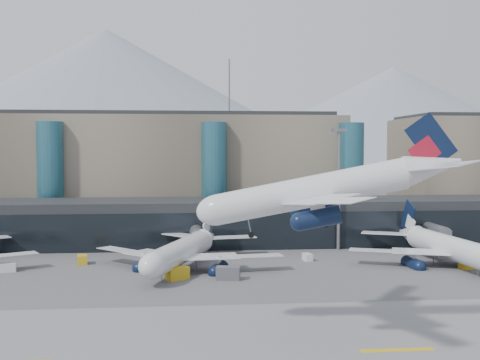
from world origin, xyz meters
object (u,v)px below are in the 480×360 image
at_px(veh_a, 8,267).
at_px(veh_g, 307,257).
at_px(lightmast_mid, 339,182).
at_px(veh_e, 469,263).
at_px(veh_d, 444,254).
at_px(jet_parked_mid, 187,242).
at_px(veh_h, 177,274).
at_px(veh_b, 82,260).
at_px(veh_c, 228,273).
at_px(jet_parked_right, 439,238).
at_px(hero_jet, 337,180).

relative_size(veh_a, veh_g, 1.19).
relative_size(lightmast_mid, veh_e, 7.81).
relative_size(lightmast_mid, veh_d, 8.76).
height_order(jet_parked_mid, veh_h, jet_parked_mid).
xyz_separation_m(lightmast_mid, veh_d, (18.29, -11.33, -13.58)).
distance_m(veh_g, veh_h, 28.57).
bearing_deg(veh_h, veh_b, 107.16).
height_order(veh_c, veh_e, veh_c).
distance_m(lightmast_mid, jet_parked_mid, 36.94).
bearing_deg(veh_a, veh_h, -28.94).
bearing_deg(veh_a, jet_parked_right, -10.84).
bearing_deg(veh_e, veh_a, 162.47).
height_order(hero_jet, veh_e, hero_jet).
height_order(lightmast_mid, hero_jet, lightmast_mid).
relative_size(jet_parked_mid, veh_a, 13.51).
bearing_deg(hero_jet, veh_b, 137.54).
xyz_separation_m(veh_e, veh_g, (-27.17, 10.20, -0.25)).
bearing_deg(veh_b, veh_d, -99.75).
bearing_deg(hero_jet, veh_e, 56.95).
height_order(hero_jet, jet_parked_mid, hero_jet).
relative_size(veh_d, veh_e, 0.89).
xyz_separation_m(veh_a, veh_g, (54.12, 5.56, -0.10)).
bearing_deg(veh_h, veh_d, -16.72).
xyz_separation_m(veh_c, veh_h, (-8.27, 0.80, -0.06)).
height_order(hero_jet, veh_b, hero_jet).
xyz_separation_m(jet_parked_mid, veh_a, (-31.16, -1.65, -3.76)).
bearing_deg(veh_g, veh_b, -103.13).
xyz_separation_m(lightmast_mid, veh_e, (18.13, -21.87, -13.49)).
relative_size(veh_b, veh_e, 0.88).
bearing_deg(veh_c, veh_e, 16.71).
height_order(jet_parked_right, veh_d, jet_parked_right).
bearing_deg(veh_d, veh_e, -141.47).
bearing_deg(veh_a, lightmast_mid, 3.14).
distance_m(veh_d, veh_h, 54.02).
height_order(lightmast_mid, veh_h, lightmast_mid).
bearing_deg(veh_b, veh_e, -108.37).
relative_size(lightmast_mid, veh_h, 7.00).
bearing_deg(jet_parked_mid, veh_g, -61.18).
xyz_separation_m(lightmast_mid, veh_b, (-51.41, -11.14, -13.59)).
bearing_deg(hero_jet, veh_h, 129.84).
xyz_separation_m(veh_b, veh_g, (42.37, -0.52, -0.15)).
bearing_deg(veh_d, veh_a, 133.52).
relative_size(jet_parked_mid, jet_parked_right, 0.99).
distance_m(veh_c, veh_d, 46.39).
xyz_separation_m(jet_parked_right, veh_g, (-24.45, 3.81, -3.92)).
distance_m(veh_c, veh_e, 43.82).
xyz_separation_m(jet_parked_mid, veh_e, (50.13, -6.29, -3.60)).
bearing_deg(veh_c, veh_b, 158.80).
bearing_deg(veh_g, veh_d, 78.27).
bearing_deg(hero_jet, jet_parked_mid, 121.35).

